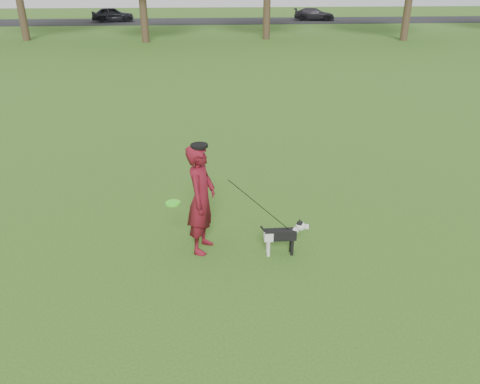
{
  "coord_description": "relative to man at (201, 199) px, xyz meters",
  "views": [
    {
      "loc": [
        -0.4,
        -6.5,
        4.02
      ],
      "look_at": [
        0.12,
        0.05,
        0.95
      ],
      "focal_mm": 35.0,
      "sensor_mm": 36.0,
      "label": 1
    }
  ],
  "objects": [
    {
      "name": "road",
      "position": [
        0.48,
        40.02,
        -0.87
      ],
      "size": [
        120.0,
        7.0,
        0.02
      ],
      "primitive_type": "cube",
      "color": "black",
      "rests_on": "ground"
    },
    {
      "name": "ground",
      "position": [
        0.48,
        0.02,
        -0.88
      ],
      "size": [
        120.0,
        120.0,
        0.0
      ],
      "primitive_type": "plane",
      "color": "#285116",
      "rests_on": "ground"
    },
    {
      "name": "man_held_items",
      "position": [
        0.87,
        -0.15,
        -0.06
      ],
      "size": [
        1.92,
        0.38,
        1.38
      ],
      "color": "#3EEE1E",
      "rests_on": "ground"
    },
    {
      "name": "car_left",
      "position": [
        -7.98,
        40.02,
        -0.22
      ],
      "size": [
        3.96,
        2.17,
        1.28
      ],
      "primitive_type": "imported",
      "rotation": [
        0.0,
        0.0,
        1.76
      ],
      "color": "black",
      "rests_on": "road"
    },
    {
      "name": "dog",
      "position": [
        1.27,
        -0.25,
        -0.52
      ],
      "size": [
        0.78,
        0.16,
        0.59
      ],
      "color": "black",
      "rests_on": "ground"
    },
    {
      "name": "man",
      "position": [
        0.0,
        0.0,
        0.0
      ],
      "size": [
        0.6,
        0.74,
        1.76
      ],
      "primitive_type": "imported",
      "rotation": [
        0.0,
        0.0,
        1.27
      ],
      "color": "#5C0D20",
      "rests_on": "ground"
    },
    {
      "name": "car_right",
      "position": [
        10.81,
        40.02,
        -0.31
      ],
      "size": [
        4.01,
        2.17,
        1.11
      ],
      "primitive_type": "imported",
      "rotation": [
        0.0,
        0.0,
        1.4
      ],
      "color": "black",
      "rests_on": "road"
    }
  ]
}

